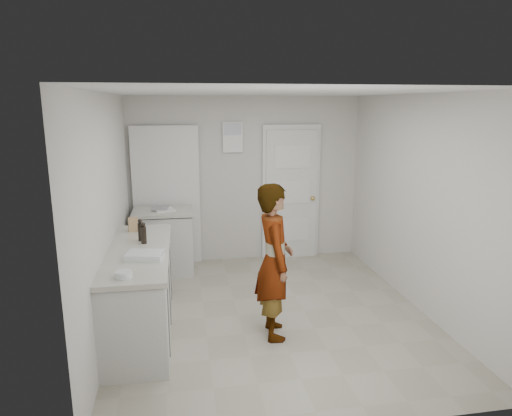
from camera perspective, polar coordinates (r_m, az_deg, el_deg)
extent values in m
plane|color=gray|center=(5.46, 1.92, -12.98)|extent=(4.00, 4.00, 0.00)
plane|color=beige|center=(6.98, -1.26, 3.54)|extent=(3.50, 0.00, 3.50)
plane|color=beige|center=(3.19, 9.30, -8.06)|extent=(3.50, 0.00, 3.50)
plane|color=beige|center=(5.00, -18.02, -0.83)|extent=(0.00, 4.00, 4.00)
plane|color=beige|center=(5.65, 19.68, 0.57)|extent=(0.00, 4.00, 4.00)
plane|color=silver|center=(4.92, 2.14, 14.26)|extent=(4.00, 4.00, 0.00)
cube|color=silver|center=(7.09, 4.44, 1.60)|extent=(0.80, 0.05, 2.00)
cube|color=white|center=(7.11, 4.38, 1.88)|extent=(0.90, 0.04, 2.10)
sphere|color=tan|center=(7.14, 7.10, 1.21)|extent=(0.07, 0.07, 0.07)
cube|color=white|center=(6.85, -2.93, 8.83)|extent=(0.30, 0.02, 0.45)
cube|color=black|center=(6.92, -11.10, 1.29)|extent=(0.90, 0.05, 2.04)
cube|color=white|center=(6.89, -11.11, 1.32)|extent=(0.98, 0.02, 2.10)
cube|color=silver|center=(5.03, -14.26, -10.37)|extent=(0.60, 1.90, 0.86)
cube|color=black|center=(5.19, -14.02, -14.33)|extent=(0.56, 1.86, 0.08)
cube|color=beige|center=(4.87, -14.56, -5.27)|extent=(0.64, 1.96, 0.05)
cube|color=silver|center=(6.66, -11.39, -4.42)|extent=(0.80, 0.55, 0.86)
cube|color=black|center=(6.78, -11.25, -7.57)|extent=(0.75, 0.54, 0.08)
cube|color=beige|center=(6.54, -11.57, -0.48)|extent=(0.84, 0.61, 0.05)
imported|color=silver|center=(4.70, 2.30, -6.67)|extent=(0.41, 0.60, 1.62)
cube|color=#9D714E|center=(5.50, -15.12, -2.01)|extent=(0.11, 0.08, 0.17)
cylinder|color=tan|center=(5.42, -14.01, -2.63)|extent=(0.06, 0.06, 0.09)
cylinder|color=black|center=(5.01, -13.86, -3.31)|extent=(0.06, 0.06, 0.19)
sphere|color=black|center=(4.98, -13.94, -2.00)|extent=(0.05, 0.05, 0.05)
cylinder|color=black|center=(5.11, -14.24, -2.92)|extent=(0.05, 0.05, 0.20)
sphere|color=black|center=(5.08, -14.31, -1.58)|extent=(0.05, 0.05, 0.05)
cube|color=silver|center=(4.54, -13.68, -5.78)|extent=(0.39, 0.31, 0.06)
cube|color=white|center=(4.55, -13.67, -5.88)|extent=(0.34, 0.26, 0.05)
cylinder|color=silver|center=(4.11, -16.22, -7.98)|extent=(0.14, 0.14, 0.06)
sphere|color=white|center=(4.10, -16.51, -8.04)|extent=(0.05, 0.05, 0.05)
sphere|color=white|center=(4.12, -15.92, -7.93)|extent=(0.05, 0.05, 0.05)
cube|color=white|center=(6.55, -11.36, -0.18)|extent=(0.32, 0.38, 0.01)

